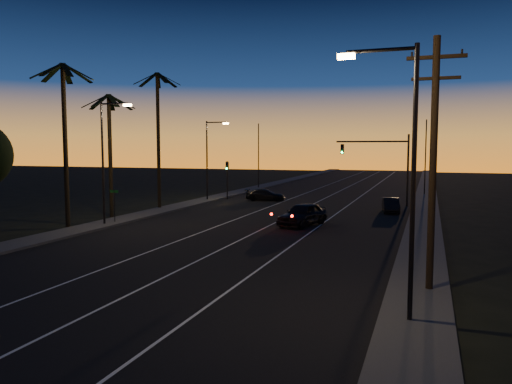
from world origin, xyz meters
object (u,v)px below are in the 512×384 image
at_px(lead_car, 303,214).
at_px(right_car, 391,205).
at_px(utility_pole, 433,159).
at_px(signal_mast, 383,157).
at_px(cross_car, 265,195).

relative_size(lead_car, right_car, 1.43).
distance_m(utility_pole, signal_mast, 30.33).
distance_m(lead_car, right_car, 11.24).
bearing_deg(signal_mast, cross_car, 179.54).
relative_size(signal_mast, right_car, 1.77).
bearing_deg(signal_mast, right_car, -77.38).
bearing_deg(utility_pole, cross_car, 119.06).
height_order(signal_mast, lead_car, signal_mast).
bearing_deg(right_car, cross_car, 157.65).
bearing_deg(cross_car, lead_car, -62.71).
height_order(right_car, cross_car, right_car).
bearing_deg(lead_car, cross_car, 117.29).
height_order(utility_pole, right_car, utility_pole).
height_order(utility_pole, cross_car, utility_pole).
relative_size(lead_car, cross_car, 1.29).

